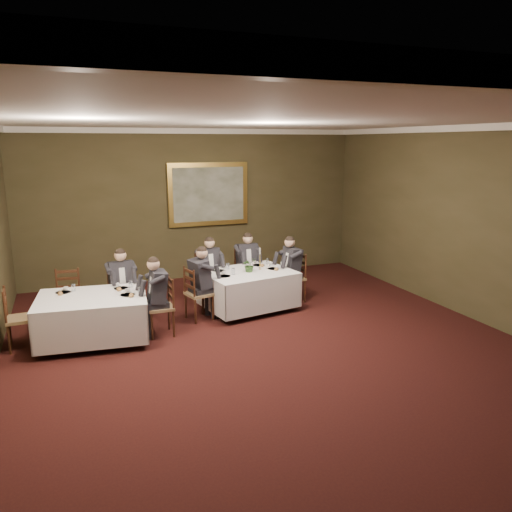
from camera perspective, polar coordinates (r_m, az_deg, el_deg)
ground at (r=7.77m, az=2.76°, el=-11.40°), size 10.00×10.00×0.00m
ceiling at (r=7.09m, az=3.08°, el=15.36°), size 8.00×10.00×0.10m
back_wall at (r=11.91m, az=-6.95°, el=5.83°), size 8.00×0.10×3.50m
right_wall at (r=9.56m, az=25.43°, el=2.95°), size 0.10×10.00×3.50m
crown_molding at (r=7.09m, az=3.07°, el=14.88°), size 8.00×10.00×0.12m
table_main at (r=9.66m, az=-0.89°, el=-3.60°), size 1.86×1.54×0.67m
table_second at (r=8.58m, az=-18.16°, el=-6.42°), size 1.86×1.50×0.67m
chair_main_backleft at (r=10.24m, az=-5.47°, el=-3.67°), size 0.51×0.49×1.00m
diner_main_backleft at (r=10.17m, az=-5.47°, el=-2.46°), size 0.48×0.55×1.35m
chair_main_backright at (r=10.64m, az=-1.10°, el=-2.98°), size 0.44×0.42×1.00m
diner_main_backright at (r=10.57m, az=-1.09°, el=-1.81°), size 0.42×0.48×1.35m
chair_main_endleft at (r=9.25m, az=-6.57°, el=-5.52°), size 0.51×0.53×1.00m
diner_main_endleft at (r=9.19m, az=-6.54°, el=-4.15°), size 0.56×0.50×1.35m
chair_main_endright at (r=10.26m, az=4.24°, el=-3.62°), size 0.45×0.47×1.00m
diner_main_endright at (r=10.19m, az=4.20°, el=-2.40°), size 0.51×0.44×1.35m
chair_sec_backleft at (r=9.51m, az=-20.62°, el=-5.77°), size 0.49×0.48×1.00m
chair_sec_backright at (r=9.46m, az=-15.02°, el=-5.48°), size 0.48×0.46×1.00m
diner_sec_backright at (r=9.38m, az=-15.09°, el=-4.18°), size 0.45×0.52×1.35m
chair_sec_endright at (r=8.63m, az=-10.77°, el=-7.04°), size 0.42×0.44×1.00m
diner_sec_endright at (r=8.56m, az=-10.91°, el=-5.61°), size 0.48×0.42×1.35m
chair_sec_endleft at (r=8.78m, az=-25.28°, el=-7.75°), size 0.44×0.46×1.00m
centerpiece at (r=9.54m, az=-0.77°, el=-0.95°), size 0.32×0.30×0.29m
candlestick at (r=9.72m, az=0.46°, el=-0.59°), size 0.06×0.06×0.44m
place_setting_table_main at (r=9.70m, az=-3.98°, el=-1.44°), size 0.33×0.31×0.14m
place_setting_table_second at (r=8.89m, az=-20.86°, el=-3.61°), size 0.33×0.31×0.14m
painting at (r=11.90m, az=-5.45°, el=7.04°), size 1.93×0.09×1.48m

